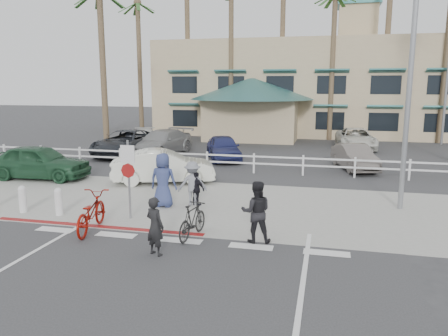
% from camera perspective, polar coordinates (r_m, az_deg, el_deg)
% --- Properties ---
extents(ground, '(140.00, 140.00, 0.00)m').
position_cam_1_polar(ground, '(12.00, -6.57, -10.43)').
color(ground, '#333335').
extents(bike_path, '(12.00, 16.00, 0.01)m').
position_cam_1_polar(bike_path, '(10.29, -10.48, -14.25)').
color(bike_path, '#333335').
rests_on(bike_path, ground).
extents(sidewalk_plaza, '(22.00, 7.00, 0.01)m').
position_cam_1_polar(sidewalk_plaza, '(16.08, -1.08, -4.78)').
color(sidewalk_plaza, gray).
rests_on(sidewalk_plaza, ground).
extents(cross_street, '(40.00, 5.00, 0.01)m').
position_cam_1_polar(cross_street, '(19.86, 1.81, -1.75)').
color(cross_street, '#333335').
rests_on(cross_street, ground).
extents(parking_lot, '(50.00, 16.00, 0.01)m').
position_cam_1_polar(parking_lot, '(29.07, 5.60, 2.24)').
color(parking_lot, '#333335').
rests_on(parking_lot, ground).
extents(curb_red, '(7.00, 0.25, 0.02)m').
position_cam_1_polar(curb_red, '(14.24, -16.40, -7.30)').
color(curb_red, maroon).
rests_on(curb_red, ground).
extents(rail_fence, '(29.40, 0.16, 1.00)m').
position_cam_1_polar(rail_fence, '(21.60, 4.19, 0.60)').
color(rail_fence, silver).
rests_on(rail_fence, ground).
extents(building, '(28.00, 16.00, 11.30)m').
position_cam_1_polar(building, '(41.55, 11.09, 12.49)').
color(building, tan).
rests_on(building, ground).
extents(sign_post, '(0.50, 0.10, 2.90)m').
position_cam_1_polar(sign_post, '(14.41, -12.32, -0.96)').
color(sign_post, gray).
rests_on(sign_post, ground).
extents(bollard_0, '(0.26, 0.26, 0.95)m').
position_cam_1_polar(bollard_0, '(15.70, -20.77, -4.12)').
color(bollard_0, silver).
rests_on(bollard_0, ground).
extents(bollard_1, '(0.26, 0.26, 0.95)m').
position_cam_1_polar(bollard_1, '(16.51, -24.81, -3.70)').
color(bollard_1, silver).
rests_on(bollard_1, ground).
extents(streetlight_0, '(0.60, 2.00, 9.00)m').
position_cam_1_polar(streetlight_0, '(16.19, 23.12, 10.58)').
color(streetlight_0, gray).
rests_on(streetlight_0, ground).
extents(streetlight_1, '(0.60, 2.00, 9.50)m').
position_cam_1_polar(streetlight_1, '(35.42, 27.15, 10.37)').
color(streetlight_1, gray).
rests_on(streetlight_1, ground).
extents(palm_0, '(4.00, 4.00, 15.00)m').
position_cam_1_polar(palm_0, '(41.67, -15.65, 14.84)').
color(palm_0, '#26521F').
rests_on(palm_0, ground).
extents(palm_1, '(4.00, 4.00, 13.00)m').
position_cam_1_polar(palm_1, '(38.94, -10.99, 13.86)').
color(palm_1, '#26521F').
rests_on(palm_1, ground).
extents(palm_2, '(4.00, 4.00, 16.00)m').
position_cam_1_polar(palm_2, '(38.55, -4.78, 16.29)').
color(palm_2, '#26521F').
rests_on(palm_2, ground).
extents(palm_3, '(4.00, 4.00, 14.00)m').
position_cam_1_polar(palm_3, '(36.45, 0.93, 15.06)').
color(palm_3, '#26521F').
rests_on(palm_3, ground).
extents(palm_4, '(4.00, 4.00, 15.00)m').
position_cam_1_polar(palm_4, '(36.82, 7.61, 15.71)').
color(palm_4, '#26521F').
rests_on(palm_4, ground).
extents(palm_5, '(4.00, 4.00, 13.00)m').
position_cam_1_polar(palm_5, '(35.55, 14.02, 14.05)').
color(palm_5, '#26521F').
rests_on(palm_5, ground).
extents(palm_6, '(4.00, 4.00, 17.00)m').
position_cam_1_polar(palm_6, '(36.95, 20.64, 16.67)').
color(palm_6, '#26521F').
rests_on(palm_6, ground).
extents(palm_7, '(4.00, 4.00, 14.00)m').
position_cam_1_polar(palm_7, '(36.49, 27.09, 13.90)').
color(palm_7, '#26521F').
rests_on(palm_7, ground).
extents(palm_10, '(4.00, 4.00, 12.00)m').
position_cam_1_polar(palm_10, '(29.07, -15.59, 13.76)').
color(palm_10, '#26521F').
rests_on(palm_10, ground).
extents(bike_red, '(1.14, 2.30, 1.16)m').
position_cam_1_polar(bike_red, '(13.69, -17.01, -5.58)').
color(bike_red, maroon).
rests_on(bike_red, ground).
extents(rider_red, '(0.66, 0.57, 1.54)m').
position_cam_1_polar(rider_red, '(11.40, -9.00, -7.52)').
color(rider_red, black).
rests_on(rider_red, ground).
extents(bike_black, '(0.71, 1.75, 1.02)m').
position_cam_1_polar(bike_black, '(12.62, -4.15, -6.83)').
color(bike_black, black).
rests_on(bike_black, ground).
extents(rider_black, '(0.95, 0.80, 1.75)m').
position_cam_1_polar(rider_black, '(12.17, 4.22, -5.72)').
color(rider_black, black).
rests_on(rider_black, ground).
extents(pedestrian_a, '(1.18, 0.91, 1.62)m').
position_cam_1_polar(pedestrian_a, '(15.86, -4.14, -2.03)').
color(pedestrian_a, gray).
rests_on(pedestrian_a, ground).
extents(pedestrian_child, '(0.79, 0.59, 1.25)m').
position_cam_1_polar(pedestrian_child, '(15.80, -3.61, -2.75)').
color(pedestrian_child, black).
rests_on(pedestrian_child, ground).
extents(pedestrian_b, '(0.97, 0.64, 1.96)m').
position_cam_1_polar(pedestrian_b, '(15.72, -7.96, -1.58)').
color(pedestrian_b, navy).
rests_on(pedestrian_b, ground).
extents(car_white_sedan, '(4.79, 3.02, 1.49)m').
position_cam_1_polar(car_white_sedan, '(19.60, -7.90, 0.20)').
color(car_white_sedan, silver).
rests_on(car_white_sedan, ground).
extents(car_red_compact, '(4.77, 2.08, 1.60)m').
position_cam_1_polar(car_red_compact, '(22.04, -23.02, 0.75)').
color(car_red_compact, '#204C2F').
rests_on(car_red_compact, ground).
extents(lot_car_0, '(2.73, 5.66, 1.55)m').
position_cam_1_polar(lot_car_0, '(27.77, -12.71, 3.24)').
color(lot_car_0, '#22252B').
rests_on(lot_car_0, ground).
extents(lot_car_1, '(3.11, 5.58, 1.53)m').
position_cam_1_polar(lot_car_1, '(27.61, -8.18, 3.32)').
color(lot_car_1, gray).
rests_on(lot_car_1, ground).
extents(lot_car_2, '(3.14, 4.55, 1.44)m').
position_cam_1_polar(lot_car_2, '(25.38, -0.07, 2.67)').
color(lot_car_2, navy).
rests_on(lot_car_2, ground).
extents(lot_car_3, '(2.43, 4.18, 1.30)m').
position_cam_1_polar(lot_car_3, '(23.51, 16.69, 1.38)').
color(lot_car_3, slate).
rests_on(lot_car_3, ground).
extents(lot_car_4, '(3.24, 4.58, 1.23)m').
position_cam_1_polar(lot_car_4, '(31.38, -10.31, 3.88)').
color(lot_car_4, silver).
rests_on(lot_car_4, ground).
extents(lot_car_5, '(2.75, 5.26, 1.41)m').
position_cam_1_polar(lot_car_5, '(31.05, 16.83, 3.69)').
color(lot_car_5, silver).
rests_on(lot_car_5, ground).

